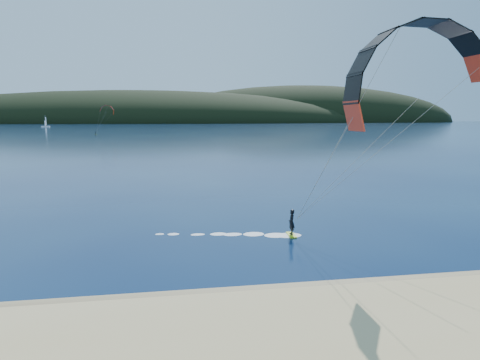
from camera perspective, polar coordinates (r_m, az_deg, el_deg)
The scene contains 6 objects.
ground at distance 16.59m, azimuth -9.21°, elevation -23.17°, with size 1800.00×1800.00×0.00m, color #08163B.
wet_sand at distance 20.53m, azimuth -9.24°, elevation -16.44°, with size 220.00×2.50×0.10m.
headland at distance 759.44m, azimuth -9.30°, elevation 7.88°, with size 1200.00×310.00×140.00m.
kitesurfer_near at distance 28.17m, azimuth 23.04°, elevation 10.04°, with size 22.32×7.97×13.89m.
kitesurfer_far at distance 222.98m, azimuth -18.03°, elevation 8.95°, with size 11.26×5.73×14.19m.
sailboat at distance 432.26m, azimuth -25.40°, elevation 6.77°, with size 7.75×4.94×10.93m.
Camera 1 is at (0.18, -14.11, 8.72)m, focal length 30.70 mm.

